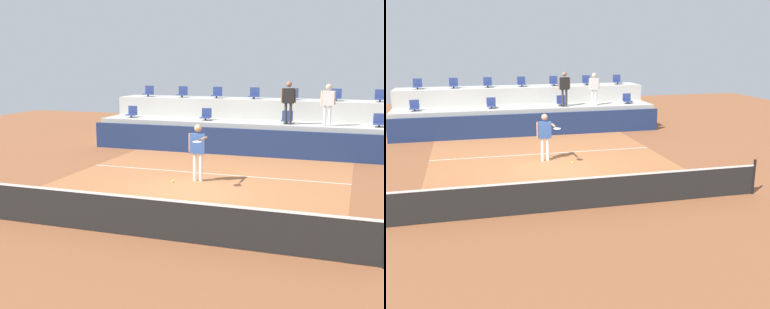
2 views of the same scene
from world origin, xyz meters
TOP-DOWN VIEW (x-y plane):
  - ground_plane at (0.00, 0.00)m, footprint 40.00×40.00m
  - court_inner_paint at (0.00, 1.00)m, footprint 9.00×10.00m
  - court_service_line at (0.00, 2.40)m, footprint 9.00×0.06m
  - tennis_net at (0.00, -4.00)m, footprint 10.48×0.08m
  - sponsor_backboard at (0.00, 6.00)m, footprint 13.00×0.16m
  - seating_tier_lower at (0.00, 7.30)m, footprint 13.00×1.80m
  - seating_tier_upper at (0.00, 9.10)m, footprint 13.00×1.80m
  - stadium_chair_lower_far_left at (-5.36, 7.23)m, footprint 0.44×0.40m
  - stadium_chair_lower_left at (-1.77, 7.23)m, footprint 0.44×0.40m
  - stadium_chair_lower_right at (1.75, 7.23)m, footprint 0.44×0.40m
  - stadium_chair_lower_far_right at (5.33, 7.23)m, footprint 0.44×0.40m
  - stadium_chair_upper_far_left at (-5.30, 9.03)m, footprint 0.44×0.40m
  - stadium_chair_upper_left at (-3.53, 9.03)m, footprint 0.44×0.40m
  - stadium_chair_upper_mid_left at (-1.80, 9.03)m, footprint 0.44×0.40m
  - stadium_chair_upper_center at (-0.03, 9.03)m, footprint 0.44×0.40m
  - stadium_chair_upper_mid_right at (1.73, 9.03)m, footprint 0.44×0.40m
  - stadium_chair_upper_right at (3.58, 9.03)m, footprint 0.44×0.40m
  - stadium_chair_upper_far_right at (5.37, 9.03)m, footprint 0.44×0.40m
  - tennis_player at (-0.16, 1.26)m, footprint 0.73×1.23m
  - spectator_in_white at (1.84, 6.85)m, footprint 0.61×0.25m
  - spectator_in_grey at (3.39, 6.85)m, footprint 0.58×0.26m
  - tennis_ball at (0.18, -1.75)m, footprint 0.07×0.07m

SIDE VIEW (x-z plane):
  - ground_plane at x=0.00m, z-range 0.00..0.00m
  - court_inner_paint at x=0.00m, z-range 0.00..0.01m
  - court_service_line at x=0.00m, z-range 0.01..0.01m
  - tennis_net at x=0.00m, z-range -0.04..1.03m
  - sponsor_backboard at x=0.00m, z-range 0.00..1.10m
  - seating_tier_lower at x=0.00m, z-range 0.00..1.25m
  - tennis_ball at x=0.18m, z-range 0.69..0.75m
  - seating_tier_upper at x=0.00m, z-range 0.00..2.10m
  - tennis_player at x=-0.16m, z-range 0.22..2.04m
  - stadium_chair_lower_far_left at x=-5.36m, z-range 1.20..1.72m
  - stadium_chair_lower_left at x=-1.77m, z-range 1.20..1.72m
  - stadium_chair_lower_right at x=1.75m, z-range 1.20..1.72m
  - stadium_chair_lower_far_right at x=5.33m, z-range 1.20..1.72m
  - spectator_in_grey at x=3.39m, z-range 1.42..3.07m
  - spectator_in_white at x=1.84m, z-range 1.44..3.18m
  - stadium_chair_upper_far_left at x=-5.30m, z-range 2.05..2.57m
  - stadium_chair_upper_left at x=-3.53m, z-range 2.05..2.57m
  - stadium_chair_upper_mid_left at x=-1.80m, z-range 2.05..2.57m
  - stadium_chair_upper_center at x=-0.03m, z-range 2.05..2.57m
  - stadium_chair_upper_mid_right at x=1.73m, z-range 2.05..2.57m
  - stadium_chair_upper_right at x=3.58m, z-range 2.05..2.57m
  - stadium_chair_upper_far_right at x=5.37m, z-range 2.05..2.57m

